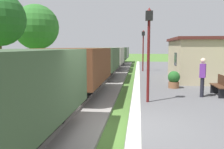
{
  "coord_description": "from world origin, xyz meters",
  "views": [
    {
      "loc": [
        0.5,
        -6.48,
        2.44
      ],
      "look_at": [
        -0.71,
        4.43,
        1.18
      ],
      "focal_mm": 38.69,
      "sensor_mm": 36.0,
      "label": 1
    }
  ],
  "objects_px": {
    "lamp_post_far": "(143,43)",
    "station_hut": "(198,59)",
    "freight_train": "(106,59)",
    "tree_field_left": "(36,27)",
    "person_waiting": "(203,76)",
    "bench_near_hut": "(221,85)",
    "lamp_post_near": "(149,38)",
    "potted_planter": "(174,79)"
  },
  "relations": [
    {
      "from": "lamp_post_far",
      "to": "tree_field_left",
      "type": "relative_size",
      "value": 0.54
    },
    {
      "from": "lamp_post_far",
      "to": "station_hut",
      "type": "bearing_deg",
      "value": -57.04
    },
    {
      "from": "lamp_post_far",
      "to": "tree_field_left",
      "type": "xyz_separation_m",
      "value": [
        -11.22,
        2.86,
        1.72
      ]
    },
    {
      "from": "station_hut",
      "to": "bench_near_hut",
      "type": "relative_size",
      "value": 3.87
    },
    {
      "from": "person_waiting",
      "to": "potted_planter",
      "type": "distance_m",
      "value": 2.42
    },
    {
      "from": "freight_train",
      "to": "potted_planter",
      "type": "relative_size",
      "value": 42.79
    },
    {
      "from": "person_waiting",
      "to": "lamp_post_far",
      "type": "distance_m",
      "value": 11.54
    },
    {
      "from": "freight_train",
      "to": "station_hut",
      "type": "xyz_separation_m",
      "value": [
        6.8,
        -4.62,
        0.26
      ]
    },
    {
      "from": "tree_field_left",
      "to": "bench_near_hut",
      "type": "bearing_deg",
      "value": -43.31
    },
    {
      "from": "person_waiting",
      "to": "tree_field_left",
      "type": "distance_m",
      "value": 19.85
    },
    {
      "from": "bench_near_hut",
      "to": "person_waiting",
      "type": "bearing_deg",
      "value": -159.25
    },
    {
      "from": "person_waiting",
      "to": "tree_field_left",
      "type": "xyz_separation_m",
      "value": [
        -13.64,
        14.03,
        3.34
      ]
    },
    {
      "from": "lamp_post_near",
      "to": "tree_field_left",
      "type": "distance_m",
      "value": 19.07
    },
    {
      "from": "freight_train",
      "to": "bench_near_hut",
      "type": "xyz_separation_m",
      "value": [
        6.58,
        -10.02,
        -0.68
      ]
    },
    {
      "from": "freight_train",
      "to": "lamp_post_far",
      "type": "relative_size",
      "value": 10.59
    },
    {
      "from": "lamp_post_far",
      "to": "bench_near_hut",
      "type": "bearing_deg",
      "value": -73.05
    },
    {
      "from": "potted_planter",
      "to": "lamp_post_far",
      "type": "relative_size",
      "value": 0.25
    },
    {
      "from": "freight_train",
      "to": "tree_field_left",
      "type": "height_order",
      "value": "tree_field_left"
    },
    {
      "from": "freight_train",
      "to": "tree_field_left",
      "type": "relative_size",
      "value": 5.67
    },
    {
      "from": "potted_planter",
      "to": "lamp_post_far",
      "type": "xyz_separation_m",
      "value": [
        -1.5,
        8.98,
        2.08
      ]
    },
    {
      "from": "station_hut",
      "to": "tree_field_left",
      "type": "distance_m",
      "value": 17.16
    },
    {
      "from": "person_waiting",
      "to": "freight_train",
      "type": "bearing_deg",
      "value": -41.67
    },
    {
      "from": "bench_near_hut",
      "to": "lamp_post_near",
      "type": "distance_m",
      "value": 4.23
    },
    {
      "from": "bench_near_hut",
      "to": "tree_field_left",
      "type": "height_order",
      "value": "tree_field_left"
    },
    {
      "from": "freight_train",
      "to": "person_waiting",
      "type": "xyz_separation_m",
      "value": [
        5.69,
        -10.36,
        -0.21
      ]
    },
    {
      "from": "person_waiting",
      "to": "tree_field_left",
      "type": "bearing_deg",
      "value": -26.25
    },
    {
      "from": "tree_field_left",
      "to": "lamp_post_far",
      "type": "bearing_deg",
      "value": -14.28
    },
    {
      "from": "station_hut",
      "to": "tree_field_left",
      "type": "bearing_deg",
      "value": 150.65
    },
    {
      "from": "potted_planter",
      "to": "person_waiting",
      "type": "bearing_deg",
      "value": -67.37
    },
    {
      "from": "freight_train",
      "to": "lamp_post_far",
      "type": "bearing_deg",
      "value": 13.93
    },
    {
      "from": "potted_planter",
      "to": "lamp_post_near",
      "type": "xyz_separation_m",
      "value": [
        -1.5,
        -3.48,
        2.08
      ]
    },
    {
      "from": "station_hut",
      "to": "potted_planter",
      "type": "bearing_deg",
      "value": -119.7
    },
    {
      "from": "station_hut",
      "to": "tree_field_left",
      "type": "height_order",
      "value": "tree_field_left"
    },
    {
      "from": "station_hut",
      "to": "lamp_post_far",
      "type": "distance_m",
      "value": 6.58
    },
    {
      "from": "tree_field_left",
      "to": "lamp_post_near",
      "type": "bearing_deg",
      "value": -53.78
    },
    {
      "from": "freight_train",
      "to": "bench_near_hut",
      "type": "relative_size",
      "value": 26.13
    },
    {
      "from": "potted_planter",
      "to": "lamp_post_near",
      "type": "distance_m",
      "value": 4.33
    },
    {
      "from": "freight_train",
      "to": "potted_planter",
      "type": "height_order",
      "value": "freight_train"
    },
    {
      "from": "bench_near_hut",
      "to": "potted_planter",
      "type": "height_order",
      "value": "potted_planter"
    },
    {
      "from": "bench_near_hut",
      "to": "lamp_post_far",
      "type": "distance_m",
      "value": 11.52
    },
    {
      "from": "bench_near_hut",
      "to": "tree_field_left",
      "type": "relative_size",
      "value": 0.22
    },
    {
      "from": "lamp_post_near",
      "to": "tree_field_left",
      "type": "xyz_separation_m",
      "value": [
        -11.22,
        15.32,
        1.72
      ]
    }
  ]
}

